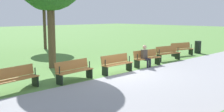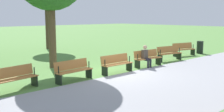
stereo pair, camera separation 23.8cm
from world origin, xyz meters
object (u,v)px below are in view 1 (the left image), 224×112
Objects in this scene: bench_5 at (15,78)px; person_seated at (145,55)px; bench_0 at (182,49)px; bench_2 at (147,58)px; trash_bin at (198,47)px; bench_3 at (117,63)px; bench_1 at (168,53)px; bench_4 at (74,70)px.

bench_5 is 7.14m from person_seated.
bench_2 is at bearing 22.62° from bench_0.
trash_bin reaches higher than bench_5.
trash_bin is (-7.03, -0.68, -0.17)m from person_seated.
bench_2 is 0.34m from person_seated.
bench_5 is at bearing -4.51° from bench_3.
bench_5 is 1.53× the size of person_seated.
bench_5 is at bearing 1.10° from trash_bin.
bench_1 and bench_2 have the same top height.
bench_0 is 9.86m from bench_4.
bench_3 is at bearing 13.57° from bench_1.
trash_bin is at bearing -170.70° from bench_2.
bench_0 is 1.03× the size of bench_3.
bench_5 is at bearing -11.30° from bench_4.
trash_bin reaches higher than bench_3.
person_seated is at bearing 173.98° from bench_4.
bench_2 is (4.89, 0.78, 0.00)m from bench_0.
person_seated is at bearing 167.62° from bench_5.
bench_2 is 1.00× the size of bench_4.
bench_5 is (12.29, 0.48, 0.00)m from bench_0.
person_seated reaches higher than bench_2.
bench_4 is 1.96× the size of trash_bin.
bench_2 is at bearing 168.68° from bench_5.
person_seated is (2.73, 0.41, 0.16)m from bench_1.
bench_1 and bench_4 have the same top height.
bench_0 is at bearing -173.23° from bench_3.
bench_0 is at bearing 173.19° from bench_5.
bench_3 and bench_5 have the same top height.
bench_1 is 1.00× the size of bench_5.
bench_1 is 1.01× the size of bench_2.
bench_0 is 4.95m from bench_2.
bench_3 is 2.20m from person_seated.
bench_3 is (7.36, 0.87, 0.00)m from bench_0.
bench_4 is (9.83, 0.78, 0.00)m from bench_0.
bench_3 is 1.93× the size of trash_bin.
bench_1 is at bearing -175.49° from bench_3.
bench_1 is 2.77m from person_seated.
bench_1 is at bearing -166.87° from person_seated.
bench_5 is (7.41, -0.29, 0.00)m from bench_2.
bench_3 is 2.48m from bench_4.
person_seated reaches higher than bench_1.
bench_2 is 1.02× the size of bench_3.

